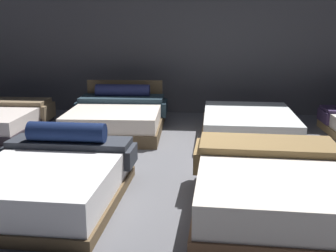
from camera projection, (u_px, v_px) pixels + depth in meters
name	position (u px, v px, depth m)	size (l,w,h in m)	color
ground_plane	(170.00, 166.00, 5.63)	(18.00, 18.00, 0.02)	#5B5B60
showroom_back_wall	(187.00, 32.00, 8.63)	(18.00, 0.06, 3.50)	#47474C
bed_1	(51.00, 179.00, 4.42)	(1.59, 1.92, 0.76)	brown
bed_2	(272.00, 189.00, 4.12)	(1.66, 2.07, 0.60)	brown
bed_5	(118.00, 117.00, 7.37)	(1.77, 2.13, 0.81)	brown
bed_6	(248.00, 125.00, 6.95)	(1.55, 2.07, 0.45)	#98734D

